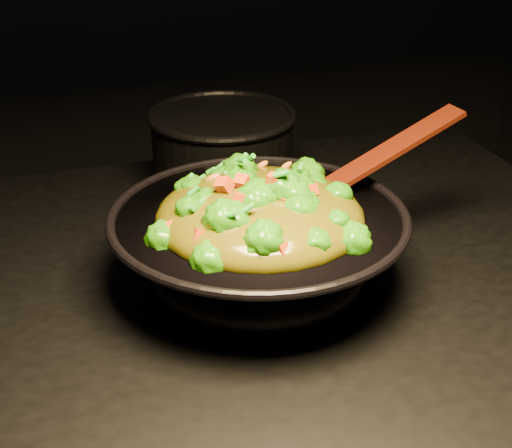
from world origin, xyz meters
name	(u,v)px	position (x,y,z in m)	size (l,w,h in m)	color
wok	(259,253)	(0.06, 0.00, 0.95)	(0.36, 0.36, 0.10)	black
stir_fry	(260,188)	(0.06, -0.02, 1.04)	(0.25, 0.25, 0.09)	#297908
spatula	(382,155)	(0.24, 0.04, 1.04)	(0.24, 0.04, 0.01)	black
back_pot	(223,150)	(0.10, 0.31, 0.96)	(0.22, 0.22, 0.13)	black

